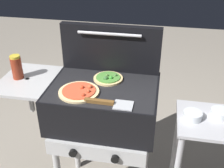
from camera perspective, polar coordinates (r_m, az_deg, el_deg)
name	(u,v)px	position (r m, az deg, el deg)	size (l,w,h in m)	color
grill	(102,107)	(1.70, -2.16, -4.66)	(0.96, 0.53, 0.90)	black
grill_lid_open	(111,48)	(1.74, -0.28, 7.37)	(0.63, 0.08, 0.30)	black
pizza_veggie	(108,78)	(1.69, -0.79, 1.22)	(0.18, 0.18, 0.04)	#E0C17F
pizza_pepperoni	(79,91)	(1.56, -6.75, -1.53)	(0.23, 0.23, 0.03)	beige
sauce_jar	(17,67)	(1.77, -19.00, 3.33)	(0.07, 0.07, 0.15)	maroon
spatula	(109,103)	(1.46, -0.60, -3.94)	(0.26, 0.09, 0.02)	#B7BABF
prep_table	(210,148)	(1.84, 19.45, -12.31)	(0.44, 0.36, 0.75)	#B2B2B7
topping_bowl_near	(220,113)	(1.74, 21.28, -5.68)	(0.11, 0.11, 0.04)	silver
topping_bowl_far	(193,116)	(1.67, 16.24, -6.27)	(0.11, 0.11, 0.04)	silver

